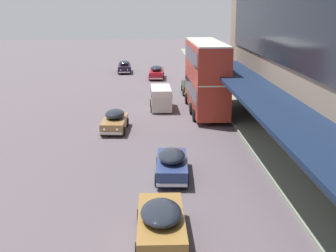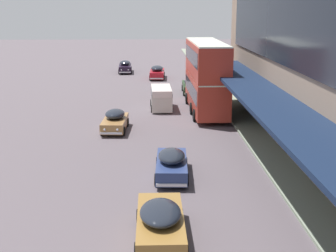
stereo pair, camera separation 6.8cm
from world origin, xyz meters
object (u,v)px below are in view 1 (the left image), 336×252
Objects in this scene: sedan_trailing_mid at (157,72)px; sedan_trailing_near at (161,222)px; sedan_oncoming_rear at (115,121)px; sedan_lead_mid at (172,163)px; sedan_second_mid at (191,86)px; sedan_oncoming_front at (124,67)px; vw_van at (161,97)px; transit_bus_kerbside_front at (206,75)px.

sedan_trailing_near is at bearing -90.57° from sedan_trailing_mid.
sedan_oncoming_rear is 0.96× the size of sedan_lead_mid.
sedan_oncoming_front reaches higher than sedan_second_mid.
sedan_trailing_mid is 10.86m from sedan_second_mid.
sedan_trailing_near is 24.26m from vw_van.
sedan_trailing_near is at bearing -96.99° from sedan_second_mid.
sedan_oncoming_front is at bearing 108.41° from transit_bus_kerbside_front.
transit_bus_kerbside_front is at bearing 77.04° from sedan_lead_mid.
sedan_oncoming_rear is 0.89× the size of sedan_second_mid.
vw_van is at bearing -79.20° from sedan_oncoming_front.
transit_bus_kerbside_front is 9.81m from sedan_oncoming_rear.
sedan_oncoming_front is (-4.68, 40.71, 0.04)m from sedan_lead_mid.
sedan_lead_mid is 7.07m from sedan_trailing_near.
sedan_oncoming_rear is 0.86× the size of sedan_trailing_mid.
sedan_trailing_mid is at bearing -52.65° from sedan_oncoming_front.
sedan_oncoming_rear reaches higher than sedan_second_mid.
sedan_oncoming_rear is at bearing 100.20° from sedan_trailing_near.
sedan_oncoming_front is (-7.82, 15.99, 0.03)m from sedan_second_mid.
vw_van reaches higher than sedan_second_mid.
transit_bus_kerbside_front is 19.80m from sedan_trailing_mid.
sedan_trailing_mid is 7.16m from sedan_oncoming_front.
transit_bus_kerbside_front reaches higher than sedan_trailing_near.
sedan_oncoming_front is at bearing 91.66° from sedan_oncoming_rear.
sedan_trailing_mid reaches higher than sedan_oncoming_front.
transit_bus_kerbside_front is 2.12× the size of sedan_trailing_mid.
sedan_second_mid is at bearing 83.01° from sedan_trailing_near.
sedan_oncoming_rear is at bearing -141.34° from transit_bus_kerbside_front.
transit_bus_kerbside_front reaches higher than sedan_trailing_mid.
transit_bus_kerbside_front is 23.35m from sedan_trailing_near.
sedan_lead_mid is (-3.63, -15.77, -2.50)m from transit_bus_kerbside_front.
sedan_lead_mid is 17.22m from vw_van.
sedan_second_mid is at bearing -71.32° from sedan_trailing_mid.
sedan_oncoming_front reaches higher than sedan_lead_mid.
transit_bus_kerbside_front is 2.16× the size of sedan_oncoming_front.
sedan_trailing_mid is at bearing 101.62° from transit_bus_kerbside_front.
vw_van is (-0.19, 17.22, 0.33)m from sedan_lead_mid.
sedan_trailing_near is 31.99m from sedan_second_mid.
sedan_second_mid is (6.93, 14.89, 0.01)m from sedan_oncoming_rear.
sedan_lead_mid is 0.93× the size of sedan_second_mid.
vw_van is at bearing 88.70° from sedan_trailing_near.
sedan_second_mid is (3.89, 31.75, -0.00)m from sedan_trailing_near.
sedan_oncoming_rear is (-7.41, -5.93, -2.51)m from transit_bus_kerbside_front.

